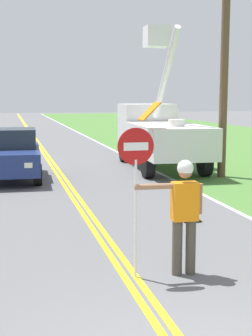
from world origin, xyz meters
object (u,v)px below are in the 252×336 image
object	(u,v)px
stop_sign_paddle	(136,169)
traffic_cone_lead	(190,206)
utility_pole_near	(225,40)
oncoming_sedan_nearest	(12,155)
utility_bucket_truck	(158,131)
flagger_worker	(184,210)

from	to	relation	value
stop_sign_paddle	traffic_cone_lead	bearing A→B (deg)	55.69
utility_pole_near	oncoming_sedan_nearest	bearing A→B (deg)	170.21
stop_sign_paddle	oncoming_sedan_nearest	xyz separation A→B (m)	(-1.73, 9.75, -0.88)
utility_bucket_truck	traffic_cone_lead	world-z (taller)	utility_bucket_truck
flagger_worker	utility_bucket_truck	bearing A→B (deg)	74.37
oncoming_sedan_nearest	utility_pole_near	bearing A→B (deg)	-9.79
flagger_worker	utility_bucket_truck	distance (m)	11.84
stop_sign_paddle	traffic_cone_lead	xyz separation A→B (m)	(2.10, 3.08, -1.37)
flagger_worker	oncoming_sedan_nearest	xyz separation A→B (m)	(-2.50, 9.80, -0.21)
utility_bucket_truck	oncoming_sedan_nearest	bearing A→B (deg)	-164.28
utility_bucket_truck	traffic_cone_lead	bearing A→B (deg)	-102.64
flagger_worker	oncoming_sedan_nearest	world-z (taller)	flagger_worker
oncoming_sedan_nearest	utility_pole_near	distance (m)	8.18
utility_bucket_truck	flagger_worker	bearing A→B (deg)	-105.63
traffic_cone_lead	utility_bucket_truck	bearing A→B (deg)	77.36
utility_pole_near	flagger_worker	bearing A→B (deg)	-118.34
utility_bucket_truck	traffic_cone_lead	xyz separation A→B (m)	(-1.86, -8.28, -1.08)
utility_pole_near	traffic_cone_lead	xyz separation A→B (m)	(-3.29, -5.45, -4.34)
oncoming_sedan_nearest	traffic_cone_lead	world-z (taller)	oncoming_sedan_nearest
stop_sign_paddle	utility_bucket_truck	size ratio (longest dim) A/B	0.34
utility_bucket_truck	stop_sign_paddle	bearing A→B (deg)	-109.21
stop_sign_paddle	oncoming_sedan_nearest	world-z (taller)	stop_sign_paddle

